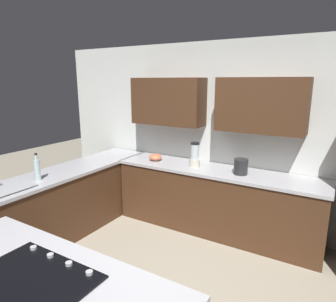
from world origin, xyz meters
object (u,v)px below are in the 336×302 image
blender (195,156)px  kettle (241,167)px  dish_soap_bottle (37,169)px  mixing_bowl (155,157)px  cooktop (29,281)px

blender → kettle: 0.65m
kettle → dish_soap_bottle: 2.50m
mixing_bowl → kettle: (-1.30, 0.00, 0.05)m
blender → kettle: size_ratio=1.75×
kettle → blender: bearing=0.0°
cooktop → dish_soap_bottle: size_ratio=2.29×
mixing_bowl → kettle: size_ratio=0.97×
mixing_bowl → dish_soap_bottle: dish_soap_bottle is taller
blender → kettle: blender is taller
cooktop → blender: size_ratio=2.19×
blender → mixing_bowl: bearing=-0.0°
cooktop → mixing_bowl: (0.86, -2.70, 0.05)m
kettle → dish_soap_bottle: (2.02, 1.48, 0.04)m
blender → mixing_bowl: blender is taller
mixing_bowl → kettle: bearing=180.0°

